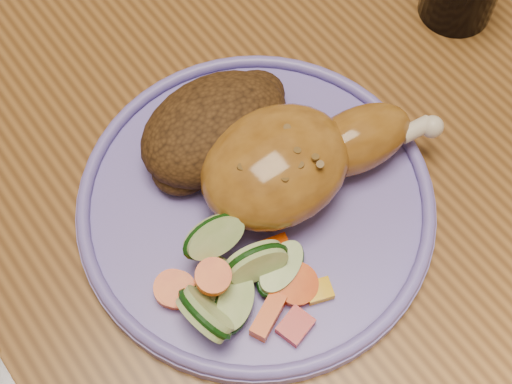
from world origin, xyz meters
The scene contains 7 objects.
ground centered at (0.00, 0.00, 0.00)m, with size 4.00×4.00×0.00m, color #54351D.
dining_table centered at (0.00, 0.00, 0.67)m, with size 0.90×1.40×0.75m.
plate centered at (-0.05, -0.12, 0.76)m, with size 0.27×0.27×0.01m, color #7062BF.
plate_rim centered at (-0.05, -0.12, 0.77)m, with size 0.27×0.27×0.01m, color #7062BF.
chicken_leg centered at (-0.02, -0.12, 0.79)m, with size 0.19×0.10×0.06m.
rice_pilaf centered at (-0.05, -0.06, 0.78)m, with size 0.13×0.09×0.05m.
vegetable_pile centered at (-0.11, -0.16, 0.78)m, with size 0.11×0.11×0.05m.
Camera 1 is at (-0.20, -0.31, 1.24)m, focal length 50.00 mm.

